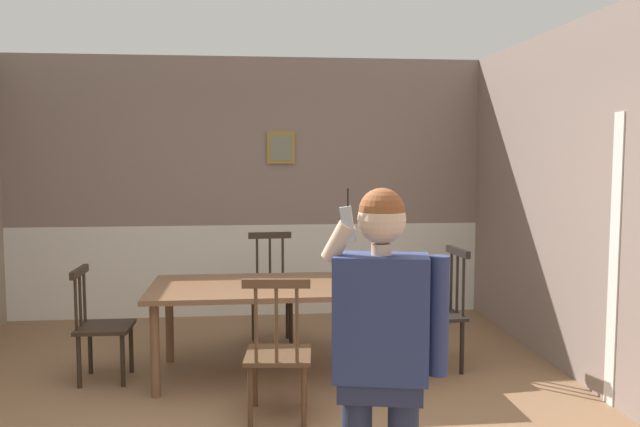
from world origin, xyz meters
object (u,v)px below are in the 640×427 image
dining_table (274,293)px  chair_by_doorway (271,293)px  chair_near_window (278,352)px  person_figure (382,345)px  chair_at_table_head (440,312)px  chair_opposite_corner (100,325)px

dining_table → chair_by_doorway: size_ratio=1.90×
chair_near_window → person_figure: (0.41, -1.52, 0.48)m
chair_near_window → dining_table: bearing=95.1°
dining_table → chair_at_table_head: (1.39, -0.00, -0.19)m
chair_near_window → person_figure: person_figure is taller
chair_at_table_head → dining_table: bearing=84.3°
chair_near_window → chair_by_doorway: bearing=95.3°
chair_by_doorway → person_figure: person_figure is taller
chair_near_window → chair_opposite_corner: bearing=152.0°
dining_table → person_figure: person_figure is taller
chair_at_table_head → chair_near_window: bearing=117.4°
chair_by_doorway → chair_opposite_corner: 1.65m
chair_near_window → chair_at_table_head: 1.66m
dining_table → chair_by_doorway: chair_by_doorway is taller
chair_near_window → person_figure: size_ratio=0.60×
dining_table → chair_opposite_corner: (-1.39, 0.01, -0.23)m
dining_table → chair_by_doorway: bearing=89.9°
chair_at_table_head → chair_opposite_corner: 2.77m
chair_by_doorway → person_figure: size_ratio=0.64×
dining_table → chair_opposite_corner: size_ratio=2.19×
chair_opposite_corner → person_figure: bearing=37.3°
chair_by_doorway → chair_near_window: bearing=87.2°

